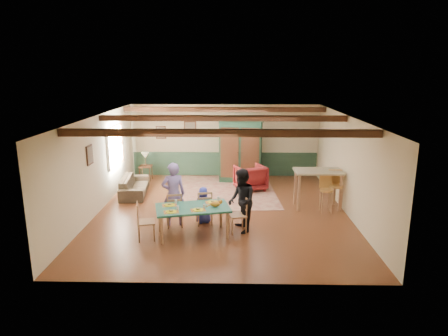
{
  "coord_description": "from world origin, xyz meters",
  "views": [
    {
      "loc": [
        0.3,
        -10.8,
        3.93
      ],
      "look_at": [
        0.05,
        0.48,
        1.15
      ],
      "focal_mm": 32.0,
      "sensor_mm": 36.0,
      "label": 1
    }
  ],
  "objects_px": {
    "end_table": "(146,173)",
    "dining_chair_end_left": "(146,221)",
    "dining_chair_far_right": "(204,207)",
    "bar_stool_left": "(326,194)",
    "dining_table": "(193,221)",
    "sofa": "(135,186)",
    "table_lamp": "(145,159)",
    "armchair": "(250,178)",
    "cat": "(215,203)",
    "person_man": "(173,194)",
    "bar_stool_right": "(336,191)",
    "dining_chair_end_right": "(238,214)",
    "armoire": "(241,150)",
    "counter_table": "(317,189)",
    "person_woman": "(241,201)",
    "dining_chair_far_left": "(174,209)",
    "person_child": "(204,205)"
  },
  "relations": [
    {
      "from": "dining_table",
      "to": "cat",
      "type": "distance_m",
      "value": 0.7
    },
    {
      "from": "bar_stool_left",
      "to": "person_child",
      "type": "bearing_deg",
      "value": -165.53
    },
    {
      "from": "dining_chair_far_right",
      "to": "person_child",
      "type": "xyz_separation_m",
      "value": [
        -0.02,
        0.08,
        0.03
      ]
    },
    {
      "from": "dining_table",
      "to": "dining_chair_end_left",
      "type": "distance_m",
      "value": 1.12
    },
    {
      "from": "armoire",
      "to": "bar_stool_right",
      "type": "height_order",
      "value": "armoire"
    },
    {
      "from": "bar_stool_left",
      "to": "bar_stool_right",
      "type": "xyz_separation_m",
      "value": [
        0.3,
        0.18,
        0.06
      ]
    },
    {
      "from": "dining_table",
      "to": "sofa",
      "type": "distance_m",
      "value": 3.98
    },
    {
      "from": "person_man",
      "to": "bar_stool_right",
      "type": "distance_m",
      "value": 4.64
    },
    {
      "from": "table_lamp",
      "to": "counter_table",
      "type": "relative_size",
      "value": 0.36
    },
    {
      "from": "dining_table",
      "to": "armoire",
      "type": "height_order",
      "value": "armoire"
    },
    {
      "from": "dining_table",
      "to": "table_lamp",
      "type": "distance_m",
      "value": 5.47
    },
    {
      "from": "dining_table",
      "to": "end_table",
      "type": "bearing_deg",
      "value": 113.95
    },
    {
      "from": "person_man",
      "to": "person_woman",
      "type": "distance_m",
      "value": 1.78
    },
    {
      "from": "dining_table",
      "to": "dining_chair_far_right",
      "type": "height_order",
      "value": "dining_chair_far_right"
    },
    {
      "from": "bar_stool_right",
      "to": "armchair",
      "type": "bearing_deg",
      "value": 141.4
    },
    {
      "from": "end_table",
      "to": "dining_chair_end_left",
      "type": "bearing_deg",
      "value": -77.83
    },
    {
      "from": "bar_stool_right",
      "to": "person_woman",
      "type": "bearing_deg",
      "value": -147.95
    },
    {
      "from": "person_man",
      "to": "person_child",
      "type": "relative_size",
      "value": 1.72
    },
    {
      "from": "end_table",
      "to": "table_lamp",
      "type": "bearing_deg",
      "value": 0.0
    },
    {
      "from": "person_child",
      "to": "bar_stool_left",
      "type": "xyz_separation_m",
      "value": [
        3.4,
        0.9,
        0.03
      ]
    },
    {
      "from": "bar_stool_left",
      "to": "dining_chair_far_right",
      "type": "bearing_deg",
      "value": -164.27
    },
    {
      "from": "cat",
      "to": "bar_stool_left",
      "type": "xyz_separation_m",
      "value": [
        3.06,
        1.71,
        -0.29
      ]
    },
    {
      "from": "dining_chair_far_left",
      "to": "dining_chair_end_left",
      "type": "relative_size",
      "value": 1.0
    },
    {
      "from": "dining_chair_end_right",
      "to": "bar_stool_right",
      "type": "height_order",
      "value": "bar_stool_right"
    },
    {
      "from": "dining_chair_far_right",
      "to": "end_table",
      "type": "bearing_deg",
      "value": -73.34
    },
    {
      "from": "table_lamp",
      "to": "counter_table",
      "type": "bearing_deg",
      "value": -27.09
    },
    {
      "from": "table_lamp",
      "to": "bar_stool_left",
      "type": "distance_m",
      "value": 6.66
    },
    {
      "from": "dining_chair_far_left",
      "to": "dining_chair_far_right",
      "type": "bearing_deg",
      "value": 180.0
    },
    {
      "from": "table_lamp",
      "to": "dining_chair_end_right",
      "type": "bearing_deg",
      "value": -55.1
    },
    {
      "from": "dining_chair_far_right",
      "to": "table_lamp",
      "type": "relative_size",
      "value": 1.86
    },
    {
      "from": "person_woman",
      "to": "cat",
      "type": "bearing_deg",
      "value": -81.87
    },
    {
      "from": "armchair",
      "to": "bar_stool_left",
      "type": "relative_size",
      "value": 0.89
    },
    {
      "from": "sofa",
      "to": "cat",
      "type": "bearing_deg",
      "value": -145.79
    },
    {
      "from": "bar_stool_right",
      "to": "table_lamp",
      "type": "bearing_deg",
      "value": 154.36
    },
    {
      "from": "dining_chair_far_right",
      "to": "armoire",
      "type": "xyz_separation_m",
      "value": [
        1.02,
        4.14,
        0.69
      ]
    },
    {
      "from": "sofa",
      "to": "bar_stool_left",
      "type": "height_order",
      "value": "bar_stool_left"
    },
    {
      "from": "dining_chair_far_right",
      "to": "end_table",
      "type": "distance_m",
      "value": 4.87
    },
    {
      "from": "table_lamp",
      "to": "dining_chair_far_left",
      "type": "bearing_deg",
      "value": -69.12
    },
    {
      "from": "counter_table",
      "to": "bar_stool_left",
      "type": "xyz_separation_m",
      "value": [
        0.18,
        -0.36,
        -0.05
      ]
    },
    {
      "from": "dining_chair_end_right",
      "to": "armoire",
      "type": "relative_size",
      "value": 0.4
    },
    {
      "from": "person_man",
      "to": "counter_table",
      "type": "relative_size",
      "value": 1.23
    },
    {
      "from": "dining_chair_far_right",
      "to": "dining_chair_end_left",
      "type": "relative_size",
      "value": 1.0
    },
    {
      "from": "sofa",
      "to": "counter_table",
      "type": "distance_m",
      "value": 5.78
    },
    {
      "from": "dining_chair_far_right",
      "to": "bar_stool_left",
      "type": "bearing_deg",
      "value": -177.27
    },
    {
      "from": "armoire",
      "to": "bar_stool_right",
      "type": "relative_size",
      "value": 2.0
    },
    {
      "from": "armchair",
      "to": "bar_stool_left",
      "type": "bearing_deg",
      "value": 110.41
    },
    {
      "from": "dining_chair_far_right",
      "to": "table_lamp",
      "type": "bearing_deg",
      "value": -73.34
    },
    {
      "from": "dining_chair_far_left",
      "to": "bar_stool_right",
      "type": "relative_size",
      "value": 0.8
    },
    {
      "from": "armchair",
      "to": "end_table",
      "type": "xyz_separation_m",
      "value": [
        -3.77,
        1.12,
        -0.15
      ]
    },
    {
      "from": "armchair",
      "to": "sofa",
      "type": "height_order",
      "value": "armchair"
    }
  ]
}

